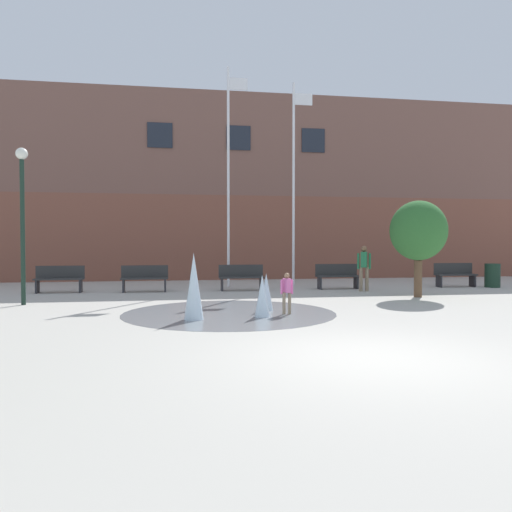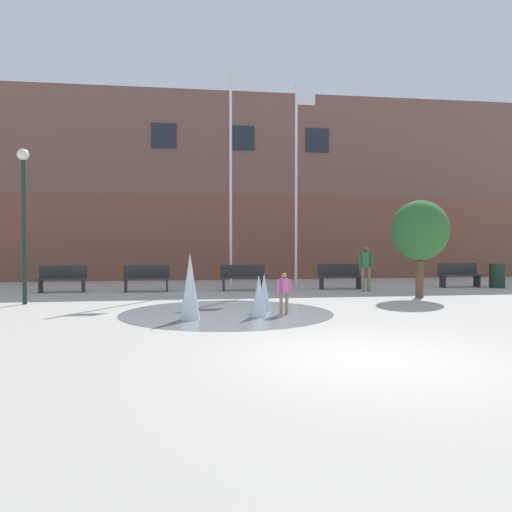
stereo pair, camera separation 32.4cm
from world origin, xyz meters
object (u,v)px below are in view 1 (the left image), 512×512
Objects in this scene: child_with_pink_shirt at (287,290)px; street_tree_near_building at (418,231)px; park_bench_far_right at (455,274)px; flagpole_left at (229,171)px; park_bench_far_left at (60,279)px; park_bench_under_right_flagpole at (241,277)px; flagpole_right at (294,178)px; trash_can at (492,275)px; park_bench_center at (145,278)px; park_bench_near_trashcan at (337,276)px; adult_in_red at (364,265)px; lamp_post_left_lane at (22,204)px.

street_tree_near_building is (4.88, 2.98, 1.48)m from child_with_pink_shirt.
park_bench_far_right is 9.56m from flagpole_left.
park_bench_far_left is 1.00× the size of park_bench_under_right_flagpole.
park_bench_far_left is 0.20× the size of flagpole_right.
flagpole_left reaches higher than trash_can.
flagpole_right is 8.82× the size of trash_can.
park_bench_near_trashcan is (6.94, -0.01, 0.00)m from park_bench_center.
lamp_post_left_lane reaches higher than adult_in_red.
park_bench_far_right is 7.22m from flagpole_right.
park_bench_under_right_flagpole is 6.04m from child_with_pink_shirt.
flagpole_left is (-0.27, 1.55, 3.97)m from park_bench_under_right_flagpole.
park_bench_center is 0.20× the size of flagpole_right.
park_bench_center is 1.62× the size of child_with_pink_shirt.
flagpole_right reaches higher than park_bench_far_right.
adult_in_red is 1.77× the size of trash_can.
flagpole_left is at bearing 170.30° from park_bench_far_right.
park_bench_far_left is 1.62× the size of child_with_pink_shirt.
flagpole_right is at bearing 129.90° from park_bench_near_trashcan.
street_tree_near_building reaches higher than adult_in_red.
park_bench_near_trashcan reaches higher than trash_can.
flagpole_right is (8.52, 1.32, 3.74)m from park_bench_far_left.
park_bench_center is at bearing 179.23° from park_bench_under_right_flagpole.
park_bench_far_right is (11.68, 0.04, 0.00)m from park_bench_center.
flagpole_right is at bearing 166.28° from park_bench_far_right.
flagpole_left is (-0.54, 7.58, 3.87)m from child_with_pink_shirt.
street_tree_near_building is (-4.42, -2.69, 1.61)m from trash_can.
flagpole_left is (-4.45, 2.57, 3.52)m from adult_in_red.
child_with_pink_shirt reaches higher than park_bench_far_right.
flagpole_left is (3.10, 1.51, 3.97)m from park_bench_center.
park_bench_far_right is 0.53× the size of street_tree_near_building.
flagpole_right is (-1.88, 2.57, 3.28)m from adult_in_red.
street_tree_near_building is (11.37, -3.29, 1.58)m from park_bench_far_left.
street_tree_near_building is at bearing -127.30° from adult_in_red.
park_bench_center and park_bench_near_trashcan have the same top height.
lamp_post_left_lane reaches higher than park_bench_center.
trash_can is (9.30, 5.66, -0.13)m from child_with_pink_shirt.
child_with_pink_shirt is 0.23× the size of lamp_post_left_lane.
park_bench_under_right_flagpole is 0.20× the size of flagpole_right.
adult_in_red is (10.40, -1.25, 0.45)m from park_bench_far_left.
park_bench_far_right is at bearing 111.50° from child_with_pink_shirt.
park_bench_under_right_flagpole is at bearing 177.80° from trash_can.
park_bench_near_trashcan is 1.62× the size of child_with_pink_shirt.
park_bench_center is 12.96m from trash_can.
park_bench_center reaches higher than trash_can.
flagpole_left is 2.79× the size of street_tree_near_building.
child_with_pink_shirt is (-3.30, -6.07, 0.10)m from park_bench_near_trashcan.
park_bench_far_left is at bearing 178.86° from park_bench_near_trashcan.
lamp_post_left_lane is at bearing -142.97° from flagpole_left.
adult_in_red is at bearing -7.99° from park_bench_center.
flagpole_right reaches higher than lamp_post_left_lane.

